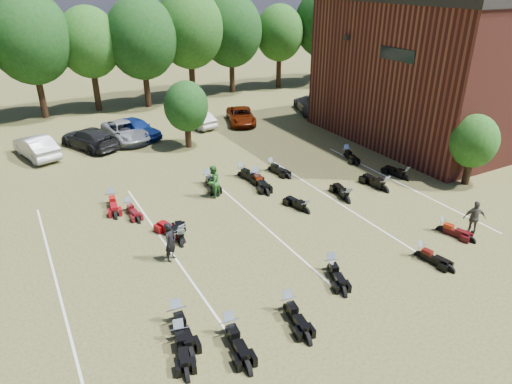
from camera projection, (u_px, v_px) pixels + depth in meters
ground at (340, 233)px, 22.79m from camera, size 160.00×160.00×0.00m
car_1 at (36, 147)px, 31.89m from camera, size 2.87×5.05×1.58m
car_2 at (125, 131)px, 35.18m from camera, size 2.99×5.49×1.46m
car_3 at (89, 138)px, 33.65m from camera, size 4.05×5.58×1.50m
car_4 at (136, 128)px, 35.69m from camera, size 3.47×4.96×1.57m
car_5 at (198, 119)px, 38.39m from camera, size 2.09×4.21×1.33m
car_6 at (241, 116)px, 39.30m from camera, size 3.59×5.14×1.30m
car_7 at (310, 104)px, 42.43m from camera, size 3.91×5.85×1.57m
person_black at (170, 242)px, 20.25m from camera, size 0.82×0.78×1.89m
person_green at (213, 182)px, 26.03m from camera, size 1.19×1.12×1.95m
person_grey at (475, 218)px, 22.33m from camera, size 1.12×0.96×1.80m
motorcycle_0 at (180, 342)px, 16.04m from camera, size 1.17×2.32×1.24m
motorcycle_1 at (178, 323)px, 16.90m from camera, size 1.03×2.56×1.39m
motorcycle_2 at (230, 335)px, 16.33m from camera, size 1.03×2.47×1.34m
motorcycle_3 at (288, 312)px, 17.47m from camera, size 1.05×2.37×1.27m
motorcycle_4 at (331, 271)px, 19.85m from camera, size 1.37×2.32×1.23m
motorcycle_5 at (420, 257)px, 20.87m from camera, size 0.99×2.09×1.12m
motorcycle_6 at (441, 231)px, 22.95m from camera, size 1.16×2.11×1.12m
motorcycle_7 at (181, 241)px, 22.11m from camera, size 1.44×2.46×1.31m
motorcycle_9 at (182, 244)px, 21.83m from camera, size 1.25×2.34×1.24m
motorcycle_10 at (306, 212)px, 24.76m from camera, size 1.05×2.20×1.18m
motorcycle_11 at (347, 202)px, 25.91m from camera, size 1.24×2.44×1.30m
motorcycle_12 at (384, 191)px, 27.18m from camera, size 0.91×2.52×1.38m
motorcycle_13 at (405, 180)px, 28.69m from camera, size 0.99×2.29×1.24m
motorcycle_14 at (129, 211)px, 24.91m from camera, size 0.76×2.04×1.12m
motorcycle_15 at (113, 204)px, 25.66m from camera, size 1.06×2.43×1.31m
motorcycle_16 at (208, 184)px, 28.13m from camera, size 1.00×2.40×1.30m
motorcycle_17 at (256, 183)px, 28.29m from camera, size 1.13×2.59×1.40m
motorcycle_18 at (242, 177)px, 29.14m from camera, size 1.34×2.50×1.33m
motorcycle_19 at (271, 171)px, 30.01m from camera, size 1.08×2.26×1.21m
motorcycle_20 at (346, 157)px, 32.29m from camera, size 1.23×2.29×1.22m
brick_building at (490, 60)px, 37.19m from camera, size 25.40×15.20×10.70m
tree_line at (141, 38)px, 42.51m from camera, size 56.00×6.00×9.79m
young_tree_near_building at (474, 141)px, 26.98m from camera, size 2.80×2.80×4.16m
young_tree_midfield at (186, 106)px, 32.81m from camera, size 3.20×3.20×4.70m
parking_lines at (259, 221)px, 23.84m from camera, size 20.10×14.00×0.01m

